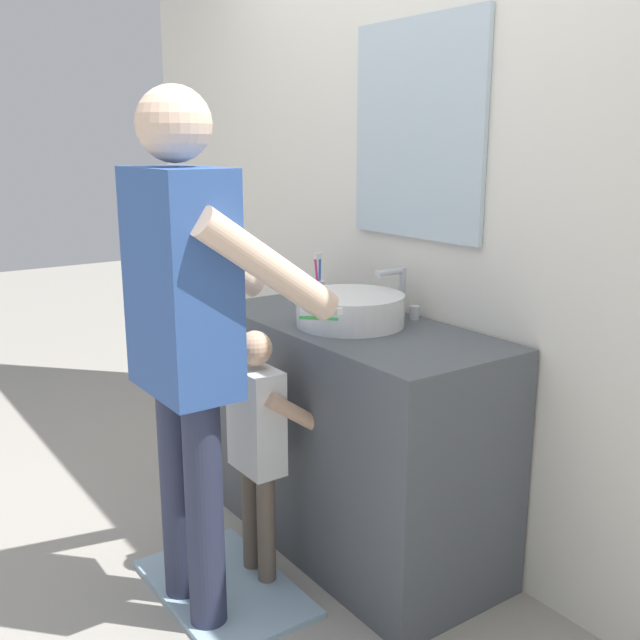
{
  "coord_description": "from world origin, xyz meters",
  "views": [
    {
      "loc": [
        2.0,
        -1.26,
        1.5
      ],
      "look_at": [
        0.0,
        0.15,
        0.9
      ],
      "focal_mm": 41.2,
      "sensor_mm": 36.0,
      "label": 1
    }
  ],
  "objects": [
    {
      "name": "ground_plane",
      "position": [
        0.0,
        0.0,
        0.0
      ],
      "size": [
        14.0,
        14.0,
        0.0
      ],
      "primitive_type": "plane",
      "color": "#9E998E"
    },
    {
      "name": "back_wall",
      "position": [
        0.0,
        0.62,
        1.35
      ],
      "size": [
        4.4,
        0.1,
        2.7
      ],
      "color": "silver",
      "rests_on": "ground"
    },
    {
      "name": "vanity_cabinet",
      "position": [
        0.0,
        0.3,
        0.43
      ],
      "size": [
        1.19,
        0.54,
        0.86
      ],
      "primitive_type": "cube",
      "color": "#4C5156",
      "rests_on": "ground"
    },
    {
      "name": "sink_basin",
      "position": [
        0.0,
        0.28,
        0.92
      ],
      "size": [
        0.38,
        0.38,
        0.11
      ],
      "color": "silver",
      "rests_on": "vanity_cabinet"
    },
    {
      "name": "faucet",
      "position": [
        0.0,
        0.51,
        0.94
      ],
      "size": [
        0.18,
        0.14,
        0.18
      ],
      "color": "#B7BABF",
      "rests_on": "vanity_cabinet"
    },
    {
      "name": "toothbrush_cup",
      "position": [
        -0.34,
        0.37,
        0.91
      ],
      "size": [
        0.07,
        0.07,
        0.21
      ],
      "color": "silver",
      "rests_on": "vanity_cabinet"
    },
    {
      "name": "bath_mat",
      "position": [
        0.0,
        -0.25,
        0.01
      ],
      "size": [
        0.64,
        0.4,
        0.02
      ],
      "primitive_type": "cube",
      "color": "#99B7CC",
      "rests_on": "ground"
    },
    {
      "name": "child_toddler",
      "position": [
        0.0,
        -0.1,
        0.54
      ],
      "size": [
        0.28,
        0.28,
        0.9
      ],
      "color": "#6B5B4C",
      "rests_on": "ground"
    },
    {
      "name": "adult_parent",
      "position": [
        0.04,
        -0.36,
        0.99
      ],
      "size": [
        0.51,
        0.54,
        1.65
      ],
      "color": "#2D334C",
      "rests_on": "ground"
    }
  ]
}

